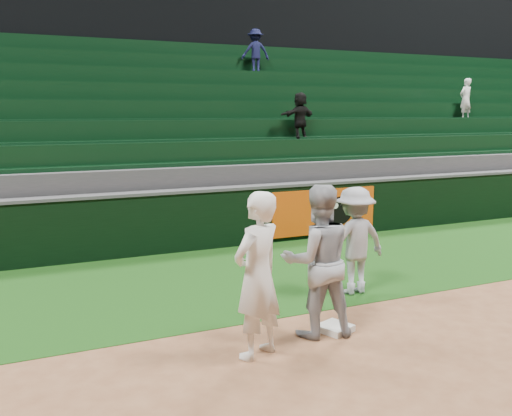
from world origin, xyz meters
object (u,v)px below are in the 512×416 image
at_px(base_coach, 354,241).
at_px(first_baseman, 257,275).
at_px(baserunner, 318,261).
at_px(first_base, 335,328).

bearing_deg(base_coach, first_baseman, 31.44).
relative_size(first_baseman, baserunner, 1.00).
height_order(first_base, first_baseman, first_baseman).
xyz_separation_m(first_base, first_baseman, (-1.22, -0.26, 0.92)).
height_order(first_base, baserunner, baserunner).
xyz_separation_m(first_base, base_coach, (1.11, 1.23, 0.80)).
relative_size(baserunner, base_coach, 1.16).
distance_m(first_base, first_baseman, 1.55).
height_order(first_baseman, base_coach, first_baseman).
height_order(first_baseman, baserunner, first_baseman).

